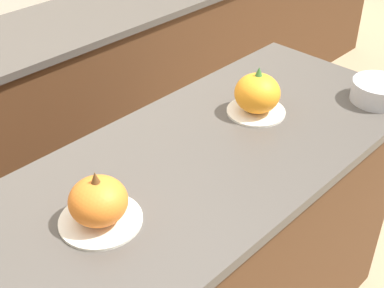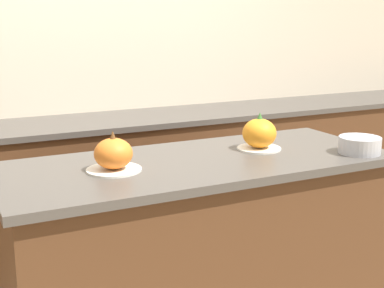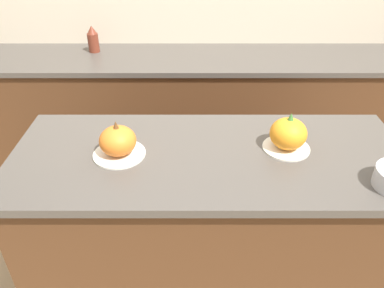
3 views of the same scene
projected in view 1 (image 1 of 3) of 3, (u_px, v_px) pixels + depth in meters
kitchen_island at (198, 266)px, 1.87m from camera, size 1.67×0.69×0.94m
back_counter at (8, 132)px, 2.61m from camera, size 6.00×0.60×0.90m
pumpkin_cake_left at (99, 203)px, 1.34m from camera, size 0.22×0.22×0.16m
pumpkin_cake_right at (257, 95)px, 1.78m from camera, size 0.20×0.20×0.17m
mixing_bowl at (378, 91)px, 1.86m from camera, size 0.18×0.18×0.07m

